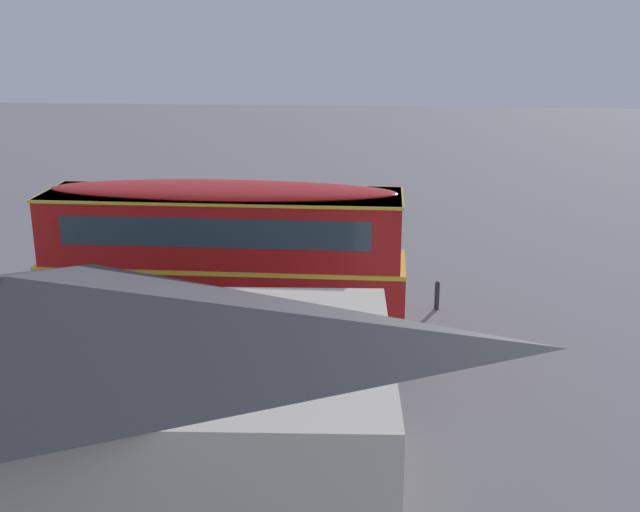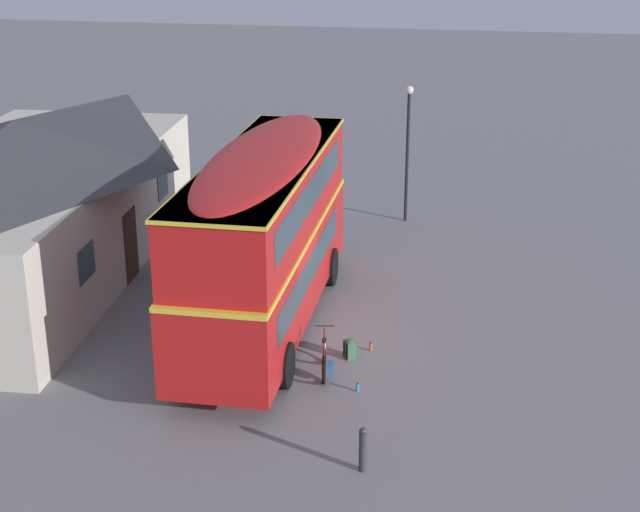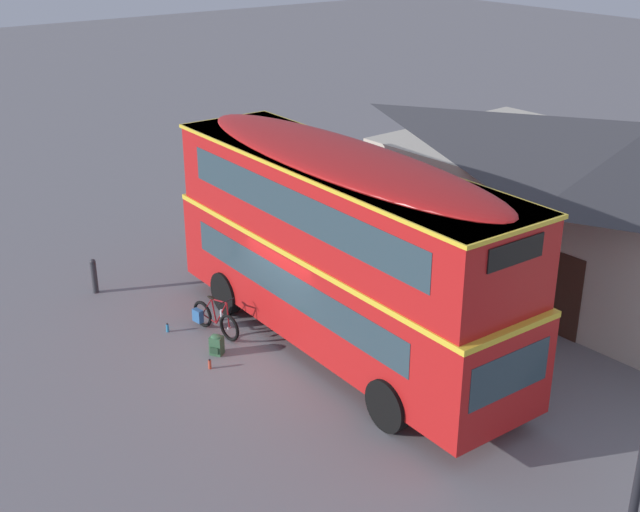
{
  "view_description": "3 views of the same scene",
  "coord_description": "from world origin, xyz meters",
  "px_view_note": "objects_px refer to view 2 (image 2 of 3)",
  "views": [
    {
      "loc": [
        -3.83,
        21.94,
        9.32
      ],
      "look_at": [
        -1.99,
        -0.43,
        2.36
      ],
      "focal_mm": 44.47,
      "sensor_mm": 36.0,
      "label": 1
    },
    {
      "loc": [
        -21.75,
        -4.51,
        10.74
      ],
      "look_at": [
        0.22,
        -0.57,
        2.23
      ],
      "focal_mm": 53.69,
      "sensor_mm": 36.0,
      "label": 2
    },
    {
      "loc": [
        14.11,
        -9.48,
        9.58
      ],
      "look_at": [
        0.3,
        0.62,
        2.31
      ],
      "focal_mm": 46.58,
      "sensor_mm": 36.0,
      "label": 3
    }
  ],
  "objects_px": {
    "water_bottle_red_squeeze": "(371,347)",
    "street_lamp": "(408,139)",
    "touring_bicycle": "(325,360)",
    "water_bottle_blue_sports": "(358,388)",
    "double_decker_bus": "(264,232)",
    "backpack_on_ground": "(350,348)",
    "kerb_bollard": "(363,449)"
  },
  "relations": [
    {
      "from": "touring_bicycle",
      "to": "backpack_on_ground",
      "type": "xyz_separation_m",
      "value": [
        0.95,
        -0.46,
        -0.11
      ]
    },
    {
      "from": "kerb_bollard",
      "to": "water_bottle_blue_sports",
      "type": "bearing_deg",
      "value": 9.78
    },
    {
      "from": "street_lamp",
      "to": "kerb_bollard",
      "type": "relative_size",
      "value": 4.86
    },
    {
      "from": "touring_bicycle",
      "to": "backpack_on_ground",
      "type": "height_order",
      "value": "touring_bicycle"
    },
    {
      "from": "street_lamp",
      "to": "backpack_on_ground",
      "type": "bearing_deg",
      "value": 178.16
    },
    {
      "from": "water_bottle_blue_sports",
      "to": "kerb_bollard",
      "type": "xyz_separation_m",
      "value": [
        -3.16,
        -0.54,
        0.39
      ]
    },
    {
      "from": "touring_bicycle",
      "to": "kerb_bollard",
      "type": "height_order",
      "value": "touring_bicycle"
    },
    {
      "from": "touring_bicycle",
      "to": "street_lamp",
      "type": "relative_size",
      "value": 0.36
    },
    {
      "from": "street_lamp",
      "to": "touring_bicycle",
      "type": "bearing_deg",
      "value": 176.08
    },
    {
      "from": "touring_bicycle",
      "to": "kerb_bollard",
      "type": "bearing_deg",
      "value": -159.73
    },
    {
      "from": "water_bottle_blue_sports",
      "to": "kerb_bollard",
      "type": "distance_m",
      "value": 3.23
    },
    {
      "from": "touring_bicycle",
      "to": "water_bottle_red_squeeze",
      "type": "bearing_deg",
      "value": -32.66
    },
    {
      "from": "backpack_on_ground",
      "to": "touring_bicycle",
      "type": "bearing_deg",
      "value": 154.16
    },
    {
      "from": "backpack_on_ground",
      "to": "water_bottle_blue_sports",
      "type": "distance_m",
      "value": 1.72
    },
    {
      "from": "backpack_on_ground",
      "to": "water_bottle_red_squeeze",
      "type": "xyz_separation_m",
      "value": [
        0.48,
        -0.45,
        -0.15
      ]
    },
    {
      "from": "backpack_on_ground",
      "to": "water_bottle_red_squeeze",
      "type": "bearing_deg",
      "value": -43.64
    },
    {
      "from": "touring_bicycle",
      "to": "water_bottle_blue_sports",
      "type": "distance_m",
      "value": 1.17
    },
    {
      "from": "double_decker_bus",
      "to": "touring_bicycle",
      "type": "bearing_deg",
      "value": -140.17
    },
    {
      "from": "double_decker_bus",
      "to": "water_bottle_blue_sports",
      "type": "relative_size",
      "value": 45.44
    },
    {
      "from": "touring_bicycle",
      "to": "street_lamp",
      "type": "bearing_deg",
      "value": -3.92
    },
    {
      "from": "street_lamp",
      "to": "kerb_bollard",
      "type": "xyz_separation_m",
      "value": [
        -15.6,
        -0.62,
        -2.41
      ]
    },
    {
      "from": "water_bottle_blue_sports",
      "to": "backpack_on_ground",
      "type": "bearing_deg",
      "value": 14.42
    },
    {
      "from": "water_bottle_red_squeeze",
      "to": "backpack_on_ground",
      "type": "bearing_deg",
      "value": 136.36
    },
    {
      "from": "double_decker_bus",
      "to": "touring_bicycle",
      "type": "relative_size",
      "value": 6.01
    },
    {
      "from": "water_bottle_red_squeeze",
      "to": "water_bottle_blue_sports",
      "type": "distance_m",
      "value": 2.14
    },
    {
      "from": "water_bottle_red_squeeze",
      "to": "street_lamp",
      "type": "relative_size",
      "value": 0.05
    },
    {
      "from": "kerb_bollard",
      "to": "backpack_on_ground",
      "type": "bearing_deg",
      "value": 11.4
    },
    {
      "from": "backpack_on_ground",
      "to": "street_lamp",
      "type": "relative_size",
      "value": 0.11
    },
    {
      "from": "touring_bicycle",
      "to": "water_bottle_red_squeeze",
      "type": "height_order",
      "value": "touring_bicycle"
    },
    {
      "from": "touring_bicycle",
      "to": "kerb_bollard",
      "type": "xyz_separation_m",
      "value": [
        -3.87,
        -1.43,
        0.13
      ]
    },
    {
      "from": "double_decker_bus",
      "to": "water_bottle_blue_sports",
      "type": "bearing_deg",
      "value": -137.16
    },
    {
      "from": "double_decker_bus",
      "to": "backpack_on_ground",
      "type": "bearing_deg",
      "value": -120.45
    }
  ]
}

